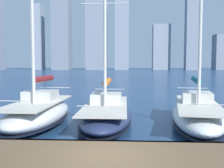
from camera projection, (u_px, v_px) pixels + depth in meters
dock_pier at (107, 154)px, 7.80m from camera, size 28.00×2.80×0.60m
city_skyline at (118, 34)px, 166.90m from camera, size 175.79×22.96×52.41m
sailboat_teal at (197, 113)px, 13.71m from camera, size 3.87×8.43×10.31m
sailboat_orange at (106, 112)px, 14.28m from camera, size 2.78×8.19×9.80m
sailboat_maroon at (38, 112)px, 13.86m from camera, size 2.91×7.08×12.02m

